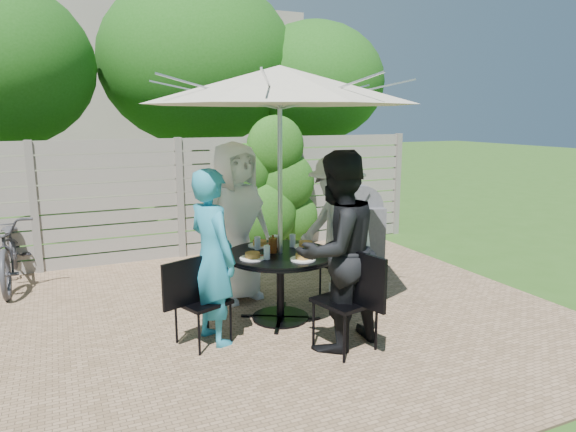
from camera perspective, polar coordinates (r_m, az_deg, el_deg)
name	(u,v)px	position (r m, az deg, el deg)	size (l,w,h in m)	color
backyard_envelope	(121,99)	(15.10, -18.03, 12.26)	(60.00, 60.00, 5.00)	#2E551A
patio_table	(280,273)	(5.48, -0.86, -6.38)	(1.41, 1.41, 0.75)	black
umbrella	(280,85)	(5.23, -0.92, 14.31)	(3.38, 3.38, 2.66)	silver
chair_back	(230,274)	(6.30, -6.46, -6.47)	(0.58, 0.70, 0.92)	black
person_back	(235,222)	(6.02, -5.86, -0.72)	(0.92, 0.60, 1.89)	white
chair_left	(202,319)	(5.05, -9.53, -11.21)	(0.68, 0.55, 0.89)	black
person_left	(212,257)	(4.93, -8.40, -4.58)	(0.62, 0.41, 1.70)	teal
chair_front	(346,321)	(4.89, 6.46, -11.49)	(0.58, 0.76, 0.99)	black
person_front	(337,251)	(4.77, 5.44, -3.94)	(0.91, 0.71, 1.87)	black
chair_right	(343,278)	(6.18, 6.14, -6.86)	(0.69, 0.56, 0.90)	black
person_right	(336,230)	(5.93, 5.37, -1.60)	(1.13, 0.65, 1.74)	silver
plate_back	(260,244)	(5.68, -3.16, -3.12)	(0.26, 0.26, 0.06)	white
plate_left	(253,256)	(5.20, -3.96, -4.49)	(0.26, 0.26, 0.06)	white
plate_front	(303,258)	(5.14, 1.67, -4.63)	(0.26, 0.26, 0.06)	white
plate_right	(306,245)	(5.64, 1.98, -3.23)	(0.26, 0.26, 0.06)	white
glass_back	(257,243)	(5.53, -3.41, -3.03)	(0.07, 0.07, 0.14)	silver
glass_left	(267,252)	(5.16, -2.37, -4.06)	(0.07, 0.07, 0.14)	silver
glass_right	(293,241)	(5.64, 0.51, -2.74)	(0.07, 0.07, 0.14)	silver
syrup_jug	(273,245)	(5.40, -1.70, -3.27)	(0.09, 0.09, 0.16)	#59280C
coffee_cup	(275,242)	(5.63, -1.49, -2.88)	(0.08, 0.08, 0.12)	#C6B293
bicycle	(11,249)	(7.52, -28.44, -3.21)	(0.64, 1.85, 0.97)	#333338
bbq_grill	(360,232)	(7.29, 8.00, -1.78)	(0.70, 0.60, 1.22)	#5A5A5F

